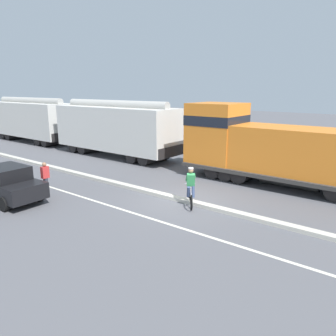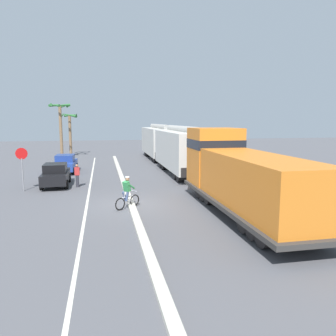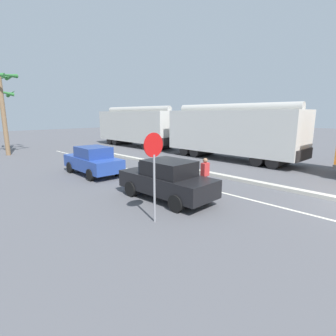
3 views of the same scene
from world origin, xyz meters
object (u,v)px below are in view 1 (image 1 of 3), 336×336
(parked_car_black, at_px, (6,183))
(pedestrian_by_cars, at_px, (45,178))
(locomotive, at_px, (276,151))
(hopper_car_middle, at_px, (31,120))
(hopper_car_lead, at_px, (115,129))
(cyclist, at_px, (191,188))

(parked_car_black, distance_m, pedestrian_by_cars, 1.70)
(locomotive, relative_size, pedestrian_by_cars, 7.17)
(hopper_car_middle, relative_size, parked_car_black, 2.50)
(hopper_car_lead, height_order, parked_car_black, hopper_car_lead)
(hopper_car_middle, xyz_separation_m, cyclist, (-5.53, -22.11, -1.26))
(hopper_car_lead, bearing_deg, cyclist, -117.74)
(cyclist, bearing_deg, pedestrian_by_cars, 115.36)
(hopper_car_lead, bearing_deg, pedestrian_by_cars, -153.93)
(cyclist, bearing_deg, parked_car_black, 122.63)
(locomotive, distance_m, cyclist, 5.85)
(pedestrian_by_cars, bearing_deg, cyclist, -64.64)
(hopper_car_middle, height_order, cyclist, hopper_car_middle)
(hopper_car_middle, xyz_separation_m, parked_car_black, (-10.07, -15.03, -1.26))
(locomotive, relative_size, hopper_car_middle, 1.10)
(locomotive, bearing_deg, hopper_car_middle, 90.00)
(hopper_car_lead, distance_m, cyclist, 11.95)
(parked_car_black, bearing_deg, locomotive, -40.93)
(hopper_car_lead, xyz_separation_m, parked_car_black, (-10.07, -3.43, -1.26))
(hopper_car_lead, xyz_separation_m, pedestrian_by_cars, (-8.53, -4.18, -1.23))
(locomotive, distance_m, hopper_car_lead, 12.16)
(locomotive, height_order, hopper_car_lead, locomotive)
(parked_car_black, bearing_deg, hopper_car_middle, 56.19)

